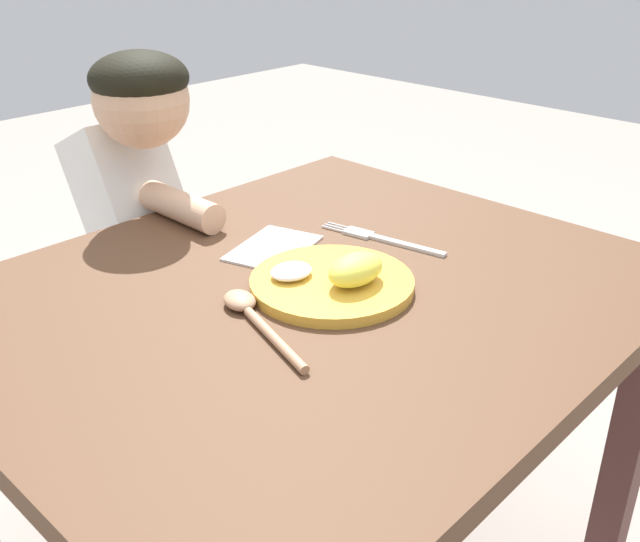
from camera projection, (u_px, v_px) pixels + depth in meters
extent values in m
cube|color=#533622|center=(312.00, 297.00, 1.09)|extent=(1.00, 0.85, 0.04)
cube|color=#502E2A|center=(627.00, 449.00, 1.31)|extent=(0.06, 0.06, 0.66)
cube|color=#502E2A|center=(332.00, 313.00, 1.76)|extent=(0.06, 0.06, 0.66)
cylinder|color=gold|center=(332.00, 283.00, 1.08)|extent=(0.24, 0.24, 0.02)
ellipsoid|color=#EEE54C|center=(356.00, 270.00, 1.05)|extent=(0.10, 0.06, 0.04)
ellipsoid|color=red|center=(360.00, 264.00, 1.09)|extent=(0.04, 0.05, 0.02)
ellipsoid|color=white|center=(291.00, 271.00, 1.08)|extent=(0.07, 0.06, 0.02)
cube|color=silver|center=(407.00, 245.00, 1.21)|extent=(0.04, 0.14, 0.01)
cube|color=silver|center=(358.00, 233.00, 1.26)|extent=(0.04, 0.05, 0.01)
cylinder|color=silver|center=(339.00, 225.00, 1.29)|extent=(0.01, 0.04, 0.00)
cylinder|color=silver|center=(336.00, 227.00, 1.29)|extent=(0.01, 0.04, 0.00)
cylinder|color=silver|center=(333.00, 229.00, 1.28)|extent=(0.01, 0.04, 0.00)
cylinder|color=tan|center=(275.00, 339.00, 0.94)|extent=(0.06, 0.16, 0.01)
ellipsoid|color=tan|center=(240.00, 300.00, 1.03)|extent=(0.06, 0.07, 0.02)
cube|color=#3C5675|center=(137.00, 371.00, 1.65)|extent=(0.16, 0.15, 0.52)
cube|color=white|center=(134.00, 210.00, 1.43)|extent=(0.16, 0.26, 0.36)
sphere|color=#D8A884|center=(141.00, 100.00, 1.29)|extent=(0.17, 0.17, 0.17)
ellipsoid|color=black|center=(139.00, 78.00, 1.27)|extent=(0.17, 0.17, 0.09)
cylinder|color=#D8A884|center=(181.00, 207.00, 1.31)|extent=(0.05, 0.19, 0.05)
cube|color=white|center=(273.00, 248.00, 1.21)|extent=(0.18, 0.15, 0.00)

